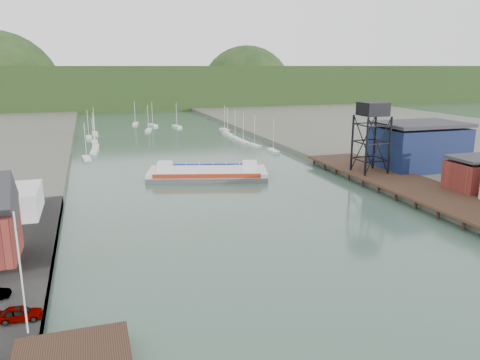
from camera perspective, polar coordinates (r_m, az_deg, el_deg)
ground at (r=49.93m, az=17.76°, el=-18.53°), size 600.00×600.00×0.00m
east_pier at (r=103.66m, az=20.24°, el=-0.62°), size 14.00×70.00×2.45m
flagpole at (r=47.94m, az=-25.14°, el=-10.37°), size 0.16×0.16×12.00m
lift_tower at (r=110.61m, az=15.87°, el=7.81°), size 6.50×6.50×16.00m
blue_shed at (r=122.12m, az=20.98°, el=3.87°), size 20.50×14.50×11.30m
marina_sailboats at (r=175.99m, az=-9.17°, el=5.17°), size 57.71×92.65×0.90m
distant_hills at (r=336.10m, az=-14.33°, el=10.67°), size 500.00×120.00×80.00m
chain_ferry at (r=111.75m, az=-3.97°, el=0.82°), size 29.93×18.35×4.02m
car_west_a at (r=52.75m, az=-25.30°, el=-14.48°), size 4.44×2.06×1.47m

